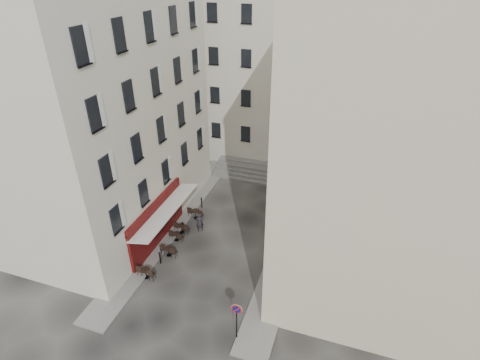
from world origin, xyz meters
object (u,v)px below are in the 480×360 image
at_px(bistro_table_b, 169,250).
at_px(pedestrian, 200,222).
at_px(no_parking_sign, 237,315).
at_px(bistro_table_a, 146,272).

bearing_deg(bistro_table_b, pedestrian, 73.70).
distance_m(no_parking_sign, bistro_table_b, 8.28).
height_order(no_parking_sign, bistro_table_a, no_parking_sign).
bearing_deg(no_parking_sign, bistro_table_a, 157.94).
relative_size(bistro_table_a, bistro_table_b, 1.03).
xyz_separation_m(no_parking_sign, bistro_table_b, (-6.59, 4.80, -1.40)).
xyz_separation_m(no_parking_sign, bistro_table_a, (-6.98, 2.46, -1.39)).
xyz_separation_m(bistro_table_a, bistro_table_b, (0.39, 2.35, -0.01)).
relative_size(bistro_table_a, pedestrian, 0.78).
relative_size(no_parking_sign, bistro_table_a, 2.07).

